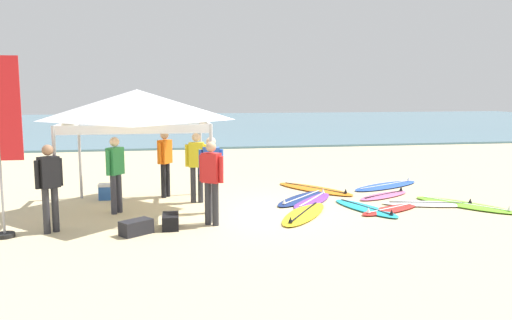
{
  "coord_description": "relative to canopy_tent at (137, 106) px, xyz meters",
  "views": [
    {
      "loc": [
        -2.05,
        -11.15,
        2.72
      ],
      "look_at": [
        0.21,
        1.4,
        1.0
      ],
      "focal_mm": 36.15,
      "sensor_mm": 36.0,
      "label": 1
    }
  ],
  "objects": [
    {
      "name": "banner_flag",
      "position": [
        -2.28,
        -1.92,
        -0.81
      ],
      "size": [
        0.6,
        0.36,
        3.4
      ],
      "color": "#99999E",
      "rests_on": "ground"
    },
    {
      "name": "surfboard_yellow",
      "position": [
        3.58,
        -1.24,
        -2.35
      ],
      "size": [
        1.81,
        2.38,
        0.19
      ],
      "color": "yellow",
      "rests_on": "ground"
    },
    {
      "name": "person_yellow",
      "position": [
        1.35,
        0.5,
        -1.4
      ],
      "size": [
        0.54,
        0.28,
        1.71
      ],
      "color": "#2D2D33",
      "rests_on": "ground"
    },
    {
      "name": "person_black",
      "position": [
        -1.6,
        -1.73,
        -1.4
      ],
      "size": [
        0.45,
        0.4,
        1.71
      ],
      "color": "#2D2D33",
      "rests_on": "ground"
    },
    {
      "name": "gear_bag_near_tent",
      "position": [
        0.67,
        -1.81,
        -2.25
      ],
      "size": [
        0.34,
        0.61,
        0.28
      ],
      "primitive_type": "cube",
      "rotation": [
        0.0,
        0.0,
        1.54
      ],
      "color": "black",
      "rests_on": "ground"
    },
    {
      "name": "sea",
      "position": [
        2.63,
        29.91,
        -2.34
      ],
      "size": [
        80.0,
        36.0,
        0.1
      ],
      "primitive_type": "cube",
      "color": "#568499",
      "rests_on": "ground"
    },
    {
      "name": "surfboard_orange",
      "position": [
        4.64,
        1.48,
        -2.35
      ],
      "size": [
        1.99,
        2.53,
        0.19
      ],
      "color": "orange",
      "rests_on": "ground"
    },
    {
      "name": "surfboard_pink",
      "position": [
        6.15,
        0.31,
        -2.35
      ],
      "size": [
        1.81,
        1.3,
        0.19
      ],
      "color": "pink",
      "rests_on": "ground"
    },
    {
      "name": "gear_bag_by_pole",
      "position": [
        0.02,
        -2.16,
        -2.25
      ],
      "size": [
        0.67,
        0.61,
        0.28
      ],
      "primitive_type": "cube",
      "rotation": [
        0.0,
        0.0,
        0.64
      ],
      "color": "#232328",
      "rests_on": "ground"
    },
    {
      "name": "person_blue",
      "position": [
        1.6,
        -0.66,
        -1.4
      ],
      "size": [
        0.55,
        0.22,
        1.71
      ],
      "color": "#2D2D33",
      "rests_on": "ground"
    },
    {
      "name": "surfboard_lime",
      "position": [
        7.58,
        -1.06,
        -2.35
      ],
      "size": [
        1.91,
        2.46,
        0.19
      ],
      "color": "#7AD12D",
      "rests_on": "ground"
    },
    {
      "name": "surfboard_purple",
      "position": [
        4.15,
        0.05,
        -2.35
      ],
      "size": [
        1.67,
        2.02,
        0.19
      ],
      "color": "purple",
      "rests_on": "ground"
    },
    {
      "name": "cooler_box",
      "position": [
        -0.82,
        1.26,
        -2.19
      ],
      "size": [
        0.5,
        0.36,
        0.39
      ],
      "color": "#2D60B7",
      "rests_on": "ground"
    },
    {
      "name": "canopy_tent",
      "position": [
        0.0,
        0.0,
        0.0
      ],
      "size": [
        3.16,
        3.16,
        2.75
      ],
      "color": "#B7B7BC",
      "rests_on": "ground"
    },
    {
      "name": "person_orange",
      "position": [
        0.59,
        1.26,
        -1.4
      ],
      "size": [
        0.38,
        0.47,
        1.71
      ],
      "color": "black",
      "rests_on": "ground"
    },
    {
      "name": "surfboard_navy",
      "position": [
        3.97,
        0.34,
        -2.35
      ],
      "size": [
        2.0,
        2.11,
        0.19
      ],
      "color": "navy",
      "rests_on": "ground"
    },
    {
      "name": "ground_plane",
      "position": [
        2.63,
        -0.81,
        -2.39
      ],
      "size": [
        80.0,
        80.0,
        0.0
      ],
      "primitive_type": "plane",
      "color": "beige"
    },
    {
      "name": "surfboard_cyan",
      "position": [
        5.12,
        -0.98,
        -2.35
      ],
      "size": [
        1.18,
        2.18,
        0.19
      ],
      "color": "#23B2CC",
      "rests_on": "ground"
    },
    {
      "name": "surfboard_red",
      "position": [
        5.62,
        -1.2,
        -2.35
      ],
      "size": [
        1.87,
        1.28,
        0.19
      ],
      "color": "red",
      "rests_on": "ground"
    },
    {
      "name": "surfboard_white",
      "position": [
        6.82,
        -0.83,
        -2.35
      ],
      "size": [
        2.34,
        1.18,
        0.19
      ],
      "color": "white",
      "rests_on": "ground"
    },
    {
      "name": "person_red",
      "position": [
        1.5,
        -1.71,
        -1.4
      ],
      "size": [
        0.46,
        0.39,
        1.71
      ],
      "color": "#2D2D33",
      "rests_on": "ground"
    },
    {
      "name": "surfboard_blue",
      "position": [
        6.79,
        1.6,
        -2.35
      ],
      "size": [
        2.55,
        1.76,
        0.19
      ],
      "color": "blue",
      "rests_on": "ground"
    },
    {
      "name": "person_green",
      "position": [
        -0.49,
        -0.32,
        -1.4
      ],
      "size": [
        0.39,
        0.46,
        1.71
      ],
      "color": "#383842",
      "rests_on": "ground"
    }
  ]
}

